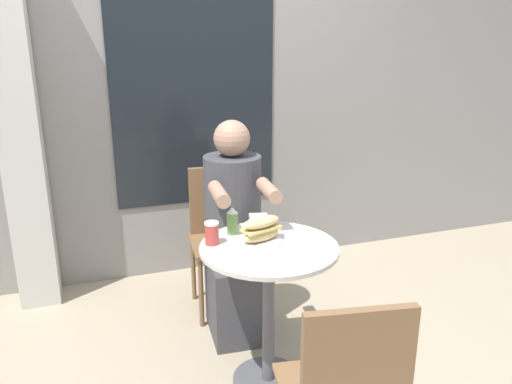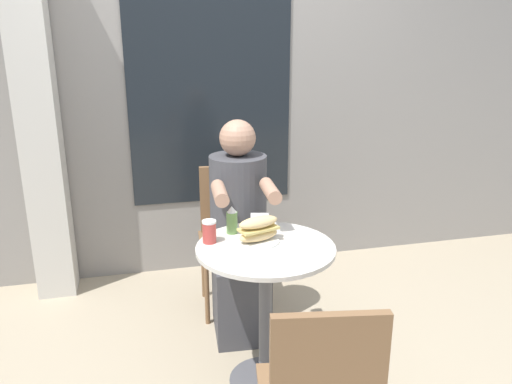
# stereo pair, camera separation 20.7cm
# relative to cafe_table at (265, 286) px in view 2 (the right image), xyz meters

# --- Properties ---
(ground_plane) EXTENTS (8.00, 8.00, 0.00)m
(ground_plane) POSITION_rel_cafe_table_xyz_m (0.00, 0.00, -0.52)
(ground_plane) COLOR tan
(storefront_wall) EXTENTS (8.00, 0.09, 2.80)m
(storefront_wall) POSITION_rel_cafe_table_xyz_m (-0.00, 1.41, 0.88)
(storefront_wall) COLOR gray
(storefront_wall) RESTS_ON ground_plane
(lattice_pillar) EXTENTS (0.23, 0.23, 2.40)m
(lattice_pillar) POSITION_rel_cafe_table_xyz_m (-1.10, 1.24, 0.68)
(lattice_pillar) COLOR beige
(lattice_pillar) RESTS_ON ground_plane
(cafe_table) EXTENTS (0.63, 0.63, 0.72)m
(cafe_table) POSITION_rel_cafe_table_xyz_m (0.00, 0.00, 0.00)
(cafe_table) COLOR beige
(cafe_table) RESTS_ON ground_plane
(diner_chair) EXTENTS (0.41, 0.41, 0.87)m
(diner_chair) POSITION_rel_cafe_table_xyz_m (-0.01, 0.83, -0.00)
(diner_chair) COLOR brown
(diner_chair) RESTS_ON ground_plane
(seated_diner) EXTENTS (0.34, 0.57, 1.21)m
(seated_diner) POSITION_rel_cafe_table_xyz_m (-0.02, 0.49, 0.01)
(seated_diner) COLOR #424247
(seated_diner) RESTS_ON ground_plane
(sandwich_on_plate) EXTENTS (0.21, 0.19, 0.12)m
(sandwich_on_plate) POSITION_rel_cafe_table_xyz_m (-0.02, 0.05, 0.26)
(sandwich_on_plate) COLOR white
(sandwich_on_plate) RESTS_ON cafe_table
(drink_cup) EXTENTS (0.07, 0.07, 0.11)m
(drink_cup) POSITION_rel_cafe_table_xyz_m (-0.24, 0.10, 0.25)
(drink_cup) COLOR #B73D38
(drink_cup) RESTS_ON cafe_table
(napkin_box) EXTENTS (0.11, 0.11, 0.06)m
(napkin_box) POSITION_rel_cafe_table_xyz_m (0.03, 0.23, 0.23)
(napkin_box) COLOR silver
(napkin_box) RESTS_ON cafe_table
(condiment_bottle) EXTENTS (0.05, 0.05, 0.14)m
(condiment_bottle) POSITION_rel_cafe_table_xyz_m (-0.12, 0.19, 0.27)
(condiment_bottle) COLOR #66934C
(condiment_bottle) RESTS_ON cafe_table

